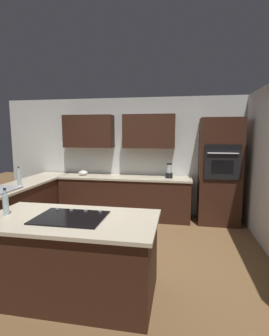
# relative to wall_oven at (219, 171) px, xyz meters

# --- Properties ---
(ground_plane) EXTENTS (14.00, 14.00, 0.00)m
(ground_plane) POSITION_rel_wall_oven_xyz_m (1.85, 1.72, -1.07)
(ground_plane) COLOR brown
(wall_back) EXTENTS (6.00, 0.44, 2.60)m
(wall_back) POSITION_rel_wall_oven_xyz_m (1.92, -0.33, 0.38)
(wall_back) COLOR silver
(wall_back) RESTS_ON ground
(lower_cabinets_back) EXTENTS (2.80, 0.60, 0.86)m
(lower_cabinets_back) POSITION_rel_wall_oven_xyz_m (1.95, -0.00, -0.64)
(lower_cabinets_back) COLOR #381E14
(lower_cabinets_back) RESTS_ON ground
(countertop_back) EXTENTS (2.84, 0.64, 0.04)m
(countertop_back) POSITION_rel_wall_oven_xyz_m (1.95, -0.00, -0.19)
(countertop_back) COLOR beige
(countertop_back) RESTS_ON lower_cabinets_back
(lower_cabinets_side) EXTENTS (0.60, 2.90, 0.86)m
(lower_cabinets_side) POSITION_rel_wall_oven_xyz_m (3.67, 1.17, -0.64)
(lower_cabinets_side) COLOR #381E14
(lower_cabinets_side) RESTS_ON ground
(countertop_side) EXTENTS (0.64, 2.94, 0.04)m
(countertop_side) POSITION_rel_wall_oven_xyz_m (3.67, 1.17, -0.19)
(countertop_side) COLOR beige
(countertop_side) RESTS_ON lower_cabinets_side
(island_base) EXTENTS (1.85, 0.91, 0.86)m
(island_base) POSITION_rel_wall_oven_xyz_m (1.97, 2.71, -0.64)
(island_base) COLOR #381E14
(island_base) RESTS_ON ground
(island_top) EXTENTS (1.93, 0.99, 0.04)m
(island_top) POSITION_rel_wall_oven_xyz_m (1.97, 2.71, -0.19)
(island_top) COLOR beige
(island_top) RESTS_ON island_base
(wall_oven) EXTENTS (0.80, 0.66, 2.13)m
(wall_oven) POSITION_rel_wall_oven_xyz_m (0.00, 0.00, 0.00)
(wall_oven) COLOR #381E14
(wall_oven) RESTS_ON ground
(cooktop) EXTENTS (0.76, 0.56, 0.03)m
(cooktop) POSITION_rel_wall_oven_xyz_m (1.97, 2.70, -0.16)
(cooktop) COLOR black
(cooktop) RESTS_ON island_top
(blender) EXTENTS (0.15, 0.15, 0.31)m
(blender) POSITION_rel_wall_oven_xyz_m (1.00, -0.02, -0.03)
(blender) COLOR black
(blender) RESTS_ON countertop_back
(mixing_bowl) EXTENTS (0.20, 0.20, 0.11)m
(mixing_bowl) POSITION_rel_wall_oven_xyz_m (2.90, -0.02, -0.11)
(mixing_bowl) COLOR white
(mixing_bowl) RESTS_ON countertop_back
(dish_soap_bottle) EXTENTS (0.07, 0.07, 0.34)m
(dish_soap_bottle) POSITION_rel_wall_oven_xyz_m (3.62, 1.21, -0.03)
(dish_soap_bottle) COLOR silver
(dish_soap_bottle) RESTS_ON countertop_side
(oil_bottle) EXTENTS (0.07, 0.07, 0.31)m
(oil_bottle) POSITION_rel_wall_oven_xyz_m (2.74, 2.73, -0.04)
(oil_bottle) COLOR silver
(oil_bottle) RESTS_ON island_top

